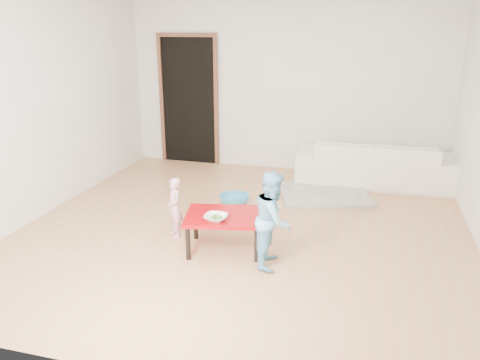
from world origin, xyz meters
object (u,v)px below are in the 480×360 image
at_px(bowl, 216,218).
at_px(basin, 234,200).
at_px(red_table, 225,232).
at_px(child_pink, 175,208).
at_px(child_blue, 273,219).
at_px(sofa, 374,163).

height_order(bowl, basin, bowl).
relative_size(red_table, bowl, 3.43).
relative_size(child_pink, child_blue, 0.71).
xyz_separation_m(red_table, child_blue, (0.54, -0.17, 0.28)).
xyz_separation_m(sofa, child_pink, (-2.11, -2.44, 0.01)).
distance_m(child_pink, basin, 1.19).
height_order(child_pink, child_blue, child_blue).
relative_size(red_table, basin, 2.02).
bearing_deg(basin, child_pink, -108.36).
bearing_deg(basin, child_blue, -61.09).
bearing_deg(sofa, bowl, 60.56).
distance_m(sofa, basin, 2.21).
bearing_deg(basin, red_table, -78.59).
height_order(sofa, red_table, sofa).
xyz_separation_m(red_table, child_pink, (-0.62, 0.18, 0.14)).
bearing_deg(child_pink, child_blue, 34.52).
relative_size(sofa, child_blue, 2.34).
relative_size(sofa, red_table, 2.83).
xyz_separation_m(bowl, child_blue, (0.58, -0.01, 0.05)).
distance_m(red_table, basin, 1.31).
bearing_deg(red_table, bowl, -103.34).
bearing_deg(bowl, red_table, 76.66).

